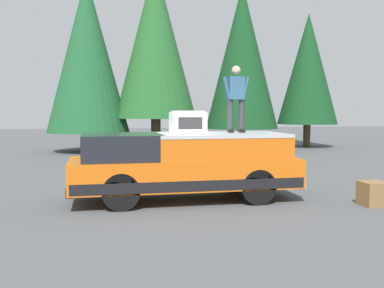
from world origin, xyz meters
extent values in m
plane|color=#4C4F51|center=(0.00, 0.00, 0.00)|extent=(90.00, 90.00, 0.00)
cube|color=orange|center=(-0.36, -0.42, 0.70)|extent=(2.00, 5.50, 0.70)
cube|color=black|center=(-0.36, -0.42, 0.51)|extent=(2.01, 5.39, 0.24)
cube|color=black|center=(-0.36, 1.10, 1.35)|extent=(1.84, 1.87, 0.60)
cube|color=orange|center=(-0.36, -1.30, 1.31)|extent=(1.92, 3.19, 0.52)
cube|color=#B7BABF|center=(-0.36, -1.30, 1.61)|extent=(1.94, 3.19, 0.08)
cube|color=#232326|center=(-0.36, 2.27, 0.43)|extent=(1.96, 0.16, 0.20)
cube|color=#B2B5BA|center=(-0.36, -3.11, 0.43)|extent=(1.96, 0.16, 0.20)
cylinder|color=black|center=(-1.21, 1.18, 0.42)|extent=(0.30, 0.84, 0.84)
cylinder|color=black|center=(0.49, 1.18, 0.42)|extent=(0.30, 0.84, 0.84)
cylinder|color=black|center=(-1.21, -2.01, 0.42)|extent=(0.30, 0.84, 0.84)
cylinder|color=black|center=(0.49, -2.01, 0.42)|extent=(0.30, 0.84, 0.84)
cube|color=white|center=(-0.28, -0.52, 1.91)|extent=(0.64, 0.84, 0.52)
cube|color=#2D2D30|center=(-0.60, -0.52, 1.91)|extent=(0.01, 0.59, 0.29)
cube|color=#99999E|center=(-0.28, -0.52, 2.19)|extent=(0.58, 0.76, 0.04)
cylinder|color=#333338|center=(-0.14, -1.95, 2.07)|extent=(0.15, 0.15, 0.84)
cube|color=black|center=(-0.18, -1.95, 1.69)|extent=(0.26, 0.11, 0.08)
cylinder|color=#333338|center=(-0.14, -1.65, 2.07)|extent=(0.15, 0.15, 0.84)
cube|color=black|center=(-0.18, -1.65, 1.69)|extent=(0.26, 0.11, 0.08)
cube|color=#335B7A|center=(-0.14, -1.80, 2.78)|extent=(0.24, 0.40, 0.58)
sphere|color=beige|center=(-0.14, -1.80, 3.23)|extent=(0.22, 0.22, 0.22)
cylinder|color=#335B7A|center=(-0.17, -2.05, 2.78)|extent=(0.09, 0.23, 0.58)
cylinder|color=#335B7A|center=(-0.17, -1.56, 2.78)|extent=(0.09, 0.23, 0.58)
cube|color=black|center=(9.25, -3.76, 0.49)|extent=(1.64, 4.10, 0.50)
cube|color=#282D38|center=(9.25, -3.86, 0.95)|extent=(1.31, 1.89, 0.42)
cylinder|color=black|center=(8.53, -2.49, 0.31)|extent=(0.20, 0.62, 0.62)
cylinder|color=black|center=(9.97, -2.49, 0.31)|extent=(0.20, 0.62, 0.62)
cylinder|color=black|center=(8.53, -5.03, 0.31)|extent=(0.20, 0.62, 0.62)
cylinder|color=black|center=(9.97, -5.03, 0.31)|extent=(0.20, 0.62, 0.62)
cube|color=olive|center=(-1.91, -4.60, 0.28)|extent=(0.56, 0.56, 0.56)
cylinder|color=#4C3826|center=(13.89, -10.69, 0.70)|extent=(0.43, 0.43, 1.39)
cone|color=#14421E|center=(13.89, -10.69, 4.67)|extent=(3.55, 3.55, 6.56)
cylinder|color=#4C3826|center=(13.70, -6.51, 0.59)|extent=(0.50, 0.50, 1.17)
cone|color=#14421E|center=(13.70, -6.51, 5.27)|extent=(4.14, 4.14, 8.21)
cylinder|color=#4C3826|center=(13.08, -1.44, 0.89)|extent=(0.52, 0.52, 1.79)
cone|color=#235B28|center=(13.08, -1.44, 5.92)|extent=(4.35, 4.35, 8.26)
cylinder|color=#4C3826|center=(13.46, 2.12, 0.52)|extent=(0.52, 0.52, 1.04)
cone|color=#1E562D|center=(13.46, 2.12, 5.16)|extent=(4.35, 4.35, 8.24)
camera|label=1|loc=(-11.15, 1.67, 2.22)|focal=42.08mm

